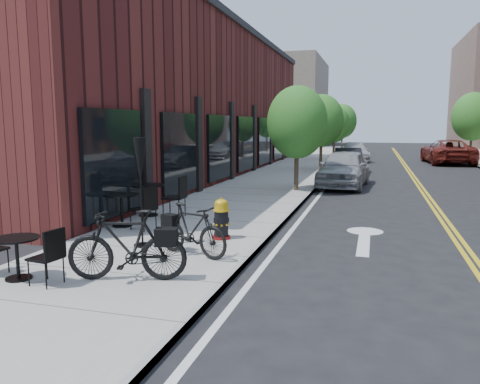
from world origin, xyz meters
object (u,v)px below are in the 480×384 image
(parked_car_c, at_px, (354,152))
(bistro_set_c, at_px, (148,195))
(fire_hydrant, at_px, (221,219))
(parked_car_b, at_px, (348,160))
(bistro_set_a, at_px, (17,252))
(parked_car_far, at_px, (447,152))
(parked_car_a, at_px, (344,168))
(bicycle_right, at_px, (192,230))
(bicycle_left, at_px, (127,245))
(patio_umbrella, at_px, (140,169))
(bistro_set_b, at_px, (122,205))

(parked_car_c, bearing_deg, bistro_set_c, -108.42)
(fire_hydrant, height_order, parked_car_c, parked_car_c)
(fire_hydrant, bearing_deg, parked_car_b, 62.81)
(bistro_set_c, bearing_deg, parked_car_c, 78.02)
(bistro_set_a, height_order, parked_car_far, parked_car_far)
(fire_hydrant, bearing_deg, parked_car_a, 58.41)
(parked_car_b, xyz_separation_m, parked_car_far, (5.84, 7.48, 0.13))
(bistro_set_a, distance_m, parked_car_a, 14.16)
(bicycle_right, distance_m, parked_car_far, 26.04)
(bicycle_left, distance_m, patio_umbrella, 2.31)
(parked_car_b, bearing_deg, fire_hydrant, -101.16)
(patio_umbrella, height_order, parked_car_a, patio_umbrella)
(bicycle_right, height_order, bistro_set_b, bistro_set_b)
(parked_car_c, bearing_deg, bistro_set_a, -105.45)
(bistro_set_b, distance_m, parked_car_far, 25.15)
(bicycle_right, bearing_deg, patio_umbrella, 91.63)
(bistro_set_c, bearing_deg, parked_car_b, 71.87)
(bistro_set_c, distance_m, parked_car_c, 22.70)
(bistro_set_c, relative_size, patio_umbrella, 0.93)
(parked_car_a, bearing_deg, bicycle_right, -95.77)
(bicycle_right, xyz_separation_m, bistro_set_b, (-2.56, 1.91, 0.02))
(fire_hydrant, relative_size, parked_car_b, 0.22)
(parked_car_a, height_order, parked_car_b, parked_car_a)
(bistro_set_c, height_order, patio_umbrella, patio_umbrella)
(bicycle_left, xyz_separation_m, bistro_set_c, (-2.11, 4.83, -0.01))
(patio_umbrella, bearing_deg, fire_hydrant, 37.75)
(fire_hydrant, xyz_separation_m, bicycle_right, (-0.11, -1.40, 0.07))
(bistro_set_b, bearing_deg, parked_car_a, 80.33)
(bicycle_right, relative_size, patio_umbrella, 0.75)
(bicycle_left, xyz_separation_m, bistro_set_b, (-2.11, 3.47, -0.05))
(bistro_set_a, xyz_separation_m, parked_car_b, (3.98, 19.38, 0.09))
(fire_hydrant, distance_m, parked_car_a, 10.32)
(bicycle_left, xyz_separation_m, parked_car_c, (2.29, 27.10, -0.04))
(bicycle_right, distance_m, parked_car_a, 11.72)
(parked_car_a, height_order, parked_car_far, parked_car_far)
(fire_hydrant, bearing_deg, bistro_set_b, 148.22)
(bicycle_right, xyz_separation_m, patio_umbrella, (-1.21, 0.38, 1.07))
(parked_car_c, bearing_deg, fire_hydrant, -101.34)
(bicycle_right, xyz_separation_m, bistro_set_c, (-2.56, 3.27, 0.06))
(fire_hydrant, distance_m, bistro_set_b, 2.72)
(bistro_set_b, height_order, bistro_set_c, bistro_set_c)
(bicycle_right, xyz_separation_m, parked_car_far, (7.69, 24.88, 0.17))
(bistro_set_c, xyz_separation_m, parked_car_far, (10.25, 21.60, 0.11))
(bistro_set_a, relative_size, bistro_set_c, 0.82)
(bicycle_left, relative_size, bicycle_right, 1.15)
(fire_hydrant, height_order, parked_car_far, parked_car_far)
(bistro_set_b, xyz_separation_m, bistro_set_c, (0.00, 1.36, 0.04))
(bistro_set_b, distance_m, bistro_set_c, 1.36)
(parked_car_a, distance_m, parked_car_far, 14.49)
(bistro_set_c, height_order, parked_car_far, parked_car_far)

